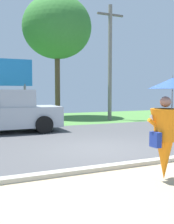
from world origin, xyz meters
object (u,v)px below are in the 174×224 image
object	(u,v)px
tree_left_far	(57,28)
pickup_truck	(1,113)
monk_pedestrian	(166,126)
utility_pole	(110,60)
roadside_billboard	(7,77)

from	to	relation	value
tree_left_far	pickup_truck	bearing A→B (deg)	-127.25
monk_pedestrian	utility_pole	world-z (taller)	utility_pole
pickup_truck	utility_pole	size ratio (longest dim) A/B	0.72
monk_pedestrian	roadside_billboard	world-z (taller)	roadside_billboard
utility_pole	tree_left_far	world-z (taller)	tree_left_far
roadside_billboard	pickup_truck	bearing A→B (deg)	-105.09
monk_pedestrian	utility_pole	size ratio (longest dim) A/B	0.30
monk_pedestrian	roadside_billboard	size ratio (longest dim) A/B	0.61
pickup_truck	roadside_billboard	bearing A→B (deg)	77.03
roadside_billboard	tree_left_far	distance (m)	6.48
pickup_truck	monk_pedestrian	bearing A→B (deg)	-71.55
roadside_billboard	monk_pedestrian	bearing A→B (deg)	-80.49
tree_left_far	monk_pedestrian	bearing A→B (deg)	-98.88
monk_pedestrian	pickup_truck	xyz separation A→B (m)	(-2.34, 7.99, -0.22)
monk_pedestrian	tree_left_far	bearing A→B (deg)	81.97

